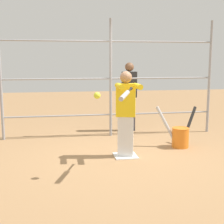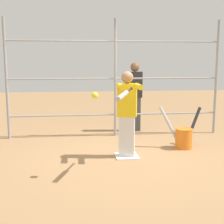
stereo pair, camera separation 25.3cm
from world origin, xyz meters
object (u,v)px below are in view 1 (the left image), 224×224
Objects in this scene: batter at (126,111)px; softball_in_flight at (97,95)px; bat_bucket at (180,136)px; bystander_behind_fence at (129,96)px; baseball_bat_swinging at (125,95)px.

batter is 1.16m from softball_in_flight.
bystander_behind_fence is at bearing -67.47° from bat_bucket.
baseball_bat_swinging is 2.13m from bat_bucket.
bat_bucket is at bearing -136.84° from baseball_bat_swinging.
baseball_bat_swinging is 8.36× the size of softball_in_flight.
baseball_bat_swinging is 0.42m from softball_in_flight.
bystander_behind_fence reaches higher than softball_in_flight.
baseball_bat_swinging is 0.85× the size of bat_bucket.
baseball_bat_swinging is at bearing -172.05° from softball_in_flight.
batter is 1.60× the size of bat_bucket.
softball_in_flight is 2.45m from bat_bucket.
softball_in_flight is 3.19m from bystander_behind_fence.
softball_in_flight is at bearing 7.95° from baseball_bat_swinging.
bystander_behind_fence is at bearing -103.80° from baseball_bat_swinging.
softball_in_flight is at bearing 69.13° from bystander_behind_fence.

